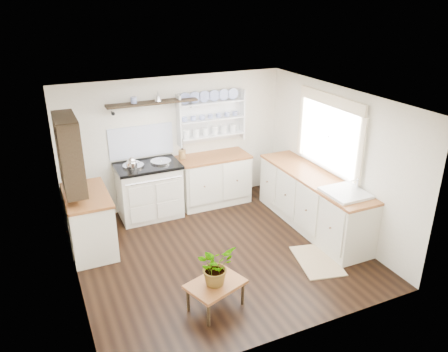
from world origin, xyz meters
The scene contains 19 objects.
floor centered at (0.00, 0.00, 0.00)m, with size 4.00×3.80×0.01m, color black.
wall_back centered at (0.00, 1.90, 1.15)m, with size 4.00×0.02×2.30m, color silver.
wall_right centered at (2.00, 0.00, 1.15)m, with size 0.02×3.80×2.30m, color silver.
wall_left centered at (-2.00, 0.00, 1.15)m, with size 0.02×3.80×2.30m, color silver.
ceiling centered at (0.00, 0.00, 2.30)m, with size 4.00×3.80×0.01m, color white.
window centered at (1.95, 0.15, 1.56)m, with size 0.08×1.55×1.22m.
aga_cooker centered at (-0.61, 1.57, 0.48)m, with size 1.06×0.73×0.98m.
back_cabinets centered at (0.60, 1.60, 0.46)m, with size 1.27×0.63×0.90m.
right_cabinets centered at (1.70, 0.10, 0.46)m, with size 0.62×2.43×0.90m.
belfast_sink centered at (1.70, -0.65, 0.80)m, with size 0.55×0.60×0.45m.
left_cabinets centered at (-1.70, 0.90, 0.46)m, with size 0.62×1.13×0.90m.
plate_rack centered at (0.65, 1.86, 1.56)m, with size 1.20×0.22×0.90m.
high_shelf centered at (-0.40, 1.78, 1.91)m, with size 1.50×0.29×0.16m.
left_shelving centered at (-1.84, 0.90, 1.55)m, with size 0.28×0.80×1.05m, color black.
kettle centered at (-0.89, 1.45, 1.04)m, with size 0.18×0.18×0.22m, color silver, non-canonical shape.
utensil_crock centered at (0.05, 1.68, 0.99)m, with size 0.13×0.13×0.15m, color olive.
center_table centered at (-0.54, -1.12, 0.31)m, with size 0.78×0.66×0.36m.
potted_plant centered at (-0.54, -1.12, 0.60)m, with size 0.44×0.38×0.49m, color #3F7233.
floor_rug centered at (1.19, -0.81, 0.01)m, with size 0.55×0.85×0.02m, color #9A7E59.
Camera 1 is at (-2.24, -5.10, 3.56)m, focal length 35.00 mm.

